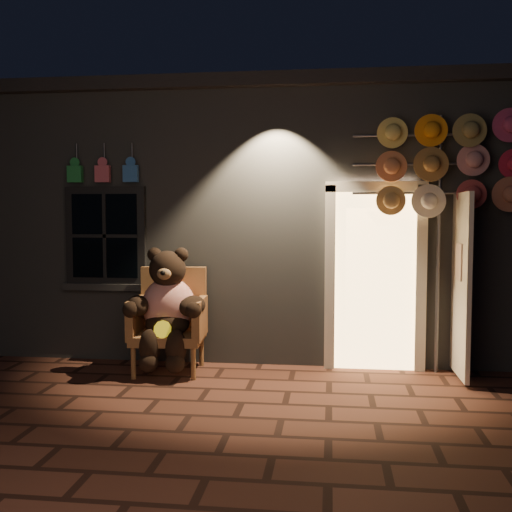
# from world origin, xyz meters

# --- Properties ---
(ground) EXTENTS (60.00, 60.00, 0.00)m
(ground) POSITION_xyz_m (0.00, 0.00, 0.00)
(ground) COLOR #522B1F
(ground) RESTS_ON ground
(shop_building) EXTENTS (7.30, 5.95, 3.51)m
(shop_building) POSITION_xyz_m (0.00, 3.99, 1.74)
(shop_building) COLOR slate
(shop_building) RESTS_ON ground
(wicker_armchair) EXTENTS (0.87, 0.79, 1.19)m
(wicker_armchair) POSITION_xyz_m (-1.01, 1.11, 0.59)
(wicker_armchair) COLOR olive
(wicker_armchair) RESTS_ON ground
(teddy_bear) EXTENTS (0.98, 0.79, 1.35)m
(teddy_bear) POSITION_xyz_m (-1.00, 0.95, 0.76)
(teddy_bear) COLOR red
(teddy_bear) RESTS_ON ground
(hat_rack) EXTENTS (1.90, 0.22, 2.94)m
(hat_rack) POSITION_xyz_m (2.14, 1.27, 2.35)
(hat_rack) COLOR #59595E
(hat_rack) RESTS_ON ground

